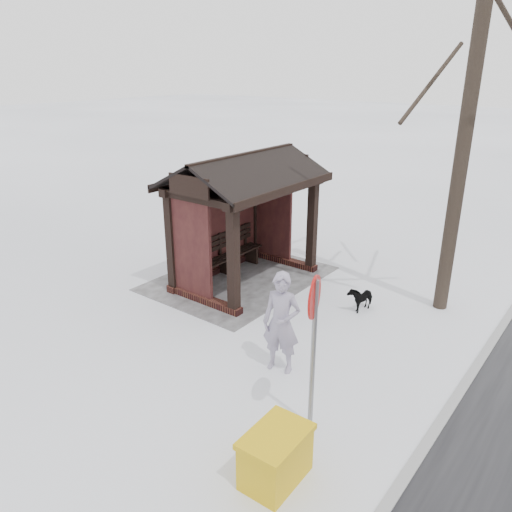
% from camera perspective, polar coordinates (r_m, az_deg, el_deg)
% --- Properties ---
extents(ground, '(120.00, 120.00, 0.00)m').
position_cam_1_polar(ground, '(12.14, -1.16, -2.83)').
color(ground, white).
rests_on(ground, ground).
extents(kerb, '(120.00, 0.15, 0.06)m').
position_cam_1_polar(kerb, '(10.02, 24.55, -10.36)').
color(kerb, gray).
rests_on(kerb, ground).
extents(trampled_patch, '(4.20, 3.20, 0.02)m').
position_cam_1_polar(trampled_patch, '(12.25, -1.89, -2.57)').
color(trampled_patch, gray).
rests_on(trampled_patch, ground).
extents(bus_shelter, '(3.60, 2.40, 3.09)m').
position_cam_1_polar(bus_shelter, '(11.53, -1.86, 7.25)').
color(bus_shelter, '#351413').
rests_on(bus_shelter, ground).
extents(pedestrian, '(0.58, 0.74, 1.78)m').
position_cam_1_polar(pedestrian, '(8.38, 2.92, -7.64)').
color(pedestrian, '#90879E').
rests_on(pedestrian, ground).
extents(dog, '(0.68, 0.39, 0.55)m').
position_cam_1_polar(dog, '(10.89, 11.88, -4.66)').
color(dog, black).
rests_on(dog, ground).
extents(grit_bin, '(0.94, 0.65, 0.70)m').
position_cam_1_polar(grit_bin, '(6.68, 2.26, -21.90)').
color(grit_bin, gold).
rests_on(grit_bin, ground).
extents(road_sign, '(0.58, 0.21, 2.35)m').
position_cam_1_polar(road_sign, '(6.77, 6.60, -7.43)').
color(road_sign, slate).
rests_on(road_sign, ground).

